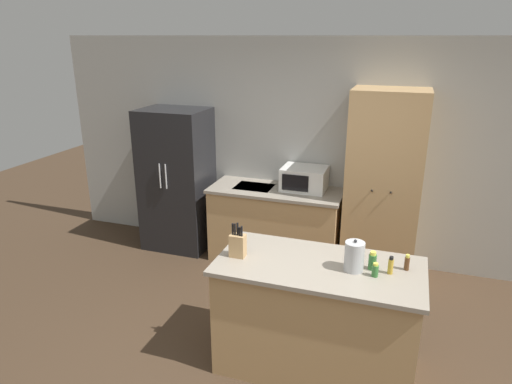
% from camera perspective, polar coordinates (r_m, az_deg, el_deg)
% --- Properties ---
extents(ground_plane, '(14.00, 14.00, 0.00)m').
position_cam_1_polar(ground_plane, '(3.94, 3.70, -22.40)').
color(ground_plane, '#423021').
extents(wall_back, '(7.20, 0.06, 2.60)m').
position_cam_1_polar(wall_back, '(5.40, 10.52, 4.75)').
color(wall_back, '#B2B2AD').
rests_on(wall_back, ground_plane).
extents(refrigerator, '(0.81, 0.66, 1.77)m').
position_cam_1_polar(refrigerator, '(5.80, -9.85, 1.52)').
color(refrigerator, black).
rests_on(refrigerator, ground_plane).
extents(back_counter, '(1.56, 0.66, 0.90)m').
position_cam_1_polar(back_counter, '(5.49, 2.45, -4.05)').
color(back_counter, tan).
rests_on(back_counter, ground_plane).
extents(pantry_cabinet, '(0.78, 0.59, 2.09)m').
position_cam_1_polar(pantry_cabinet, '(5.13, 15.59, 0.62)').
color(pantry_cabinet, tan).
rests_on(pantry_cabinet, ground_plane).
extents(kitchen_island, '(1.58, 0.79, 0.94)m').
position_cam_1_polar(kitchen_island, '(3.81, 7.55, -15.18)').
color(kitchen_island, tan).
rests_on(kitchen_island, ground_plane).
extents(microwave, '(0.51, 0.41, 0.26)m').
position_cam_1_polar(microwave, '(5.30, 6.07, 1.70)').
color(microwave, white).
rests_on(microwave, back_counter).
extents(knife_block, '(0.12, 0.09, 0.29)m').
position_cam_1_polar(knife_block, '(3.61, -2.31, -6.61)').
color(knife_block, tan).
rests_on(knife_block, kitchen_island).
extents(spice_bottle_tall_dark, '(0.05, 0.05, 0.11)m').
position_cam_1_polar(spice_bottle_tall_dark, '(3.46, 14.67, -9.43)').
color(spice_bottle_tall_dark, '#337033').
rests_on(spice_bottle_tall_dark, kitchen_island).
extents(spice_bottle_short_red, '(0.04, 0.04, 0.14)m').
position_cam_1_polar(spice_bottle_short_red, '(3.52, 16.48, -8.83)').
color(spice_bottle_short_red, gold).
rests_on(spice_bottle_short_red, kitchen_island).
extents(spice_bottle_amber_oil, '(0.04, 0.04, 0.13)m').
position_cam_1_polar(spice_bottle_amber_oil, '(3.61, 18.35, -8.40)').
color(spice_bottle_amber_oil, '#563319').
rests_on(spice_bottle_amber_oil, kitchen_island).
extents(spice_bottle_green_herb, '(0.06, 0.06, 0.14)m').
position_cam_1_polar(spice_bottle_green_herb, '(3.54, 14.35, -8.36)').
color(spice_bottle_green_herb, '#337033').
rests_on(spice_bottle_green_herb, kitchen_island).
extents(kettle, '(0.15, 0.15, 0.25)m').
position_cam_1_polar(kettle, '(3.48, 12.18, -7.86)').
color(kettle, '#B2B5B7').
rests_on(kettle, kitchen_island).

